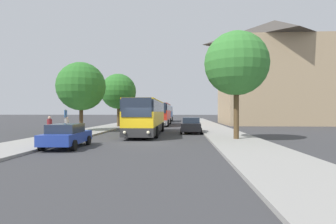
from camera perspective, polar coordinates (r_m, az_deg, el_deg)
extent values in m
plane|color=#38383A|center=(18.89, -6.08, -6.63)|extent=(300.00, 300.00, 0.00)
cube|color=gray|center=(21.15, -25.24, -5.71)|extent=(4.00, 120.00, 0.15)
cube|color=gray|center=(19.06, 15.31, -6.35)|extent=(4.00, 120.00, 0.15)
cube|color=tan|center=(49.20, 22.20, 5.67)|extent=(17.73, 13.59, 13.95)
pyramid|color=#423D38|center=(50.86, 22.21, 15.82)|extent=(17.73, 13.59, 4.08)
cube|color=#2D2D2D|center=(25.50, -4.63, -3.46)|extent=(2.60, 11.98, 0.70)
cube|color=yellow|center=(25.46, -4.63, -1.30)|extent=(2.60, 11.98, 1.23)
cube|color=#232D3D|center=(25.45, -4.63, 1.16)|extent=(2.62, 11.74, 0.95)
cube|color=yellow|center=(25.47, -4.63, 2.36)|extent=(2.55, 11.74, 0.12)
cube|color=#232D3D|center=(19.51, -6.90, 1.03)|extent=(2.27, 0.07, 1.45)
sphere|color=#F4EAC1|center=(19.71, -9.45, -4.42)|extent=(0.24, 0.24, 0.24)
sphere|color=#F4EAC1|center=(19.42, -4.34, -4.49)|extent=(0.24, 0.24, 0.24)
cylinder|color=black|center=(22.19, -9.07, -4.33)|extent=(0.31, 1.00, 1.00)
cylinder|color=black|center=(21.81, -2.55, -4.40)|extent=(0.31, 1.00, 1.00)
cylinder|color=black|center=(29.23, -6.17, -3.25)|extent=(0.31, 1.00, 1.00)
cylinder|color=black|center=(28.95, -1.23, -3.28)|extent=(0.31, 1.00, 1.00)
cube|color=gray|center=(42.11, -1.41, -2.04)|extent=(2.46, 11.84, 0.70)
cube|color=red|center=(42.08, -1.41, -0.61)|extent=(2.46, 11.84, 1.41)
cube|color=#232D3D|center=(42.08, -1.41, 1.00)|extent=(2.49, 11.60, 0.95)
cube|color=red|center=(42.09, -1.41, 1.72)|extent=(2.42, 11.60, 0.12)
cube|color=#232D3D|center=(36.16, -2.19, 0.90)|extent=(2.19, 0.07, 1.45)
sphere|color=#F4EAC1|center=(36.26, -3.53, -2.34)|extent=(0.24, 0.24, 0.24)
sphere|color=#F4EAC1|center=(36.10, -0.85, -2.35)|extent=(0.24, 0.24, 0.24)
cylinder|color=black|center=(38.71, -3.64, -2.42)|extent=(0.30, 1.00, 1.00)
cylinder|color=black|center=(38.49, -0.05, -2.43)|extent=(0.30, 1.00, 1.00)
cylinder|color=black|center=(45.76, -2.57, -2.02)|extent=(0.30, 1.00, 1.00)
cylinder|color=black|center=(45.57, 0.48, -2.03)|extent=(0.30, 1.00, 1.00)
cube|color=silver|center=(57.19, -0.63, -1.47)|extent=(2.90, 10.66, 0.70)
cube|color=#285BA8|center=(57.17, -0.63, -0.48)|extent=(2.90, 10.66, 1.27)
cube|color=#232D3D|center=(57.17, -0.63, 0.63)|extent=(2.92, 10.45, 0.95)
cube|color=#285BA8|center=(57.18, -0.63, 1.17)|extent=(2.84, 10.45, 0.12)
cube|color=#232D3D|center=(51.88, -1.20, 0.52)|extent=(2.31, 0.13, 1.45)
sphere|color=#F4EAC1|center=(51.98, -2.19, -1.59)|extent=(0.24, 0.24, 0.24)
sphere|color=#F4EAC1|center=(51.79, -0.21, -1.59)|extent=(0.24, 0.24, 0.24)
cylinder|color=black|center=(54.18, -2.31, -1.69)|extent=(0.33, 1.01, 1.00)
cylinder|color=black|center=(53.92, 0.40, -1.70)|extent=(0.33, 1.01, 1.00)
cylinder|color=black|center=(60.49, -1.55, -1.50)|extent=(0.33, 1.01, 1.00)
cylinder|color=black|center=(60.25, 0.88, -1.50)|extent=(0.33, 1.01, 1.00)
cube|color=#233D9E|center=(17.24, -21.15, -5.20)|extent=(2.05, 4.28, 0.63)
cube|color=#232D3D|center=(17.04, -21.36, -3.32)|extent=(1.72, 2.26, 0.52)
cylinder|color=black|center=(18.81, -22.32, -5.72)|extent=(0.23, 0.63, 0.62)
cylinder|color=black|center=(18.19, -16.93, -5.92)|extent=(0.23, 0.63, 0.62)
cylinder|color=black|center=(16.45, -25.82, -6.56)|extent=(0.23, 0.63, 0.62)
cylinder|color=black|center=(15.74, -19.76, -6.87)|extent=(0.23, 0.63, 0.62)
cube|color=black|center=(26.72, 5.08, -3.18)|extent=(2.07, 4.37, 0.74)
cube|color=#232D3D|center=(26.87, 5.08, -1.78)|extent=(1.75, 2.30, 0.55)
cylinder|color=black|center=(25.43, 7.17, -4.18)|extent=(0.23, 0.63, 0.62)
cylinder|color=black|center=(25.45, 2.92, -4.18)|extent=(0.23, 0.63, 0.62)
cylinder|color=black|center=(28.08, 7.03, -3.78)|extent=(0.23, 0.63, 0.62)
cylinder|color=black|center=(28.10, 3.19, -3.77)|extent=(0.23, 0.63, 0.62)
cylinder|color=gray|center=(22.73, -21.37, -2.29)|extent=(0.08, 0.08, 2.24)
cube|color=#1E56A3|center=(22.71, -21.37, -0.35)|extent=(0.03, 0.45, 0.60)
cylinder|color=#23232D|center=(24.63, -21.15, -3.80)|extent=(0.30, 0.30, 0.77)
cylinder|color=#B2A899|center=(24.60, -21.15, -2.15)|extent=(0.36, 0.36, 0.65)
sphere|color=tan|center=(24.58, -21.15, -1.16)|extent=(0.21, 0.21, 0.21)
cylinder|color=#23232D|center=(21.91, -24.39, -4.25)|extent=(0.30, 0.30, 0.81)
cylinder|color=maroon|center=(21.87, -24.39, -2.31)|extent=(0.36, 0.36, 0.67)
sphere|color=tan|center=(21.85, -24.39, -1.14)|extent=(0.22, 0.22, 0.22)
cylinder|color=#47331E|center=(29.91, -18.37, -1.14)|extent=(0.40, 0.40, 2.83)
sphere|color=#2D7028|center=(30.02, -18.37, 5.32)|extent=(5.23, 5.23, 5.23)
cylinder|color=#513D23|center=(36.95, -10.73, -0.74)|extent=(0.40, 0.40, 3.03)
sphere|color=#2D7028|center=(37.05, -10.73, 4.44)|extent=(4.87, 4.87, 4.87)
cylinder|color=#513D23|center=(20.50, 14.64, -0.22)|extent=(0.40, 0.40, 3.90)
sphere|color=#387F33|center=(20.82, 14.65, 10.19)|extent=(4.84, 4.84, 4.84)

